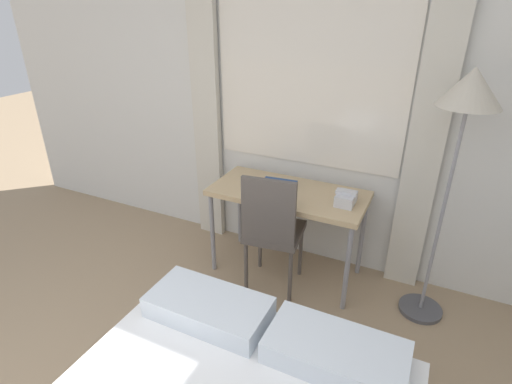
% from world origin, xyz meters
% --- Properties ---
extents(wall_back_with_window, '(5.70, 0.13, 2.70)m').
position_xyz_m(wall_back_with_window, '(0.03, 2.87, 1.35)').
color(wall_back_with_window, silver).
rests_on(wall_back_with_window, ground_plane).
extents(desk, '(1.17, 0.55, 0.73)m').
position_xyz_m(desk, '(0.29, 2.52, 0.67)').
color(desk, tan).
rests_on(desk, ground_plane).
extents(desk_chair, '(0.45, 0.45, 0.97)m').
position_xyz_m(desk_chair, '(0.27, 2.26, 0.55)').
color(desk_chair, '#59514C').
rests_on(desk_chair, ground_plane).
extents(standing_lamp, '(0.35, 0.35, 1.71)m').
position_xyz_m(standing_lamp, '(1.34, 2.50, 1.44)').
color(standing_lamp, '#4C4C51').
rests_on(standing_lamp, ground_plane).
extents(telephone, '(0.15, 0.17, 0.10)m').
position_xyz_m(telephone, '(0.73, 2.50, 0.78)').
color(telephone, silver).
rests_on(telephone, desk).
extents(book, '(0.28, 0.19, 0.02)m').
position_xyz_m(book, '(0.18, 2.58, 0.75)').
color(book, navy).
rests_on(book, desk).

